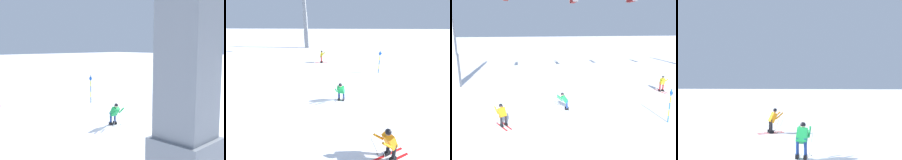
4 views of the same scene
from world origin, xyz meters
TOP-DOWN VIEW (x-y plane):
  - ground_plane at (0.00, 0.00)m, footprint 260.00×260.00m
  - skier_carving_main at (0.87, 0.08)m, footprint 1.65×0.75m
  - lift_tower_near at (-9.18, 8.58)m, footprint 0.82×2.93m
  - trail_marker_pole at (7.23, -3.42)m, footprint 0.07×0.28m
  - skier_distant_downhill at (-3.55, -1.97)m, footprint 1.23×1.59m

SIDE VIEW (x-z plane):
  - ground_plane at x=0.00m, z-range 0.00..0.00m
  - skier_carving_main at x=0.87m, z-range 0.03..1.52m
  - skier_distant_downhill at x=-3.55m, z-range 0.04..1.60m
  - trail_marker_pole at x=7.23m, z-range 0.08..2.38m
  - lift_tower_near at x=-9.18m, z-range -0.93..10.00m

